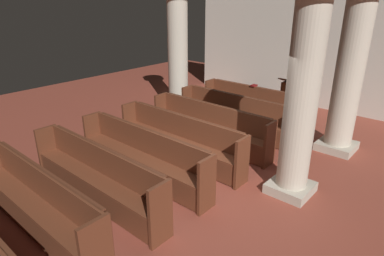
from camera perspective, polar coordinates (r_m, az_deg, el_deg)
name	(u,v)px	position (r m, az deg, el deg)	size (l,w,h in m)	color
ground_plane	(210,183)	(6.53, 3.08, -9.47)	(19.20, 19.20, 0.00)	brown
back_wall	(338,37)	(11.11, 23.74, 14.16)	(10.00, 0.16, 4.50)	beige
pew_row_0	(255,104)	(9.59, 10.84, 4.01)	(3.30, 0.46, 0.99)	brown
pew_row_1	(234,114)	(8.73, 7.30, 2.47)	(3.30, 0.46, 0.99)	brown
pew_row_2	(209,125)	(7.93, 3.02, 0.59)	(3.30, 0.47, 0.99)	brown
pew_row_3	(179,138)	(7.19, -2.17, -1.69)	(3.30, 0.46, 0.99)	brown
pew_row_4	(143,154)	(6.54, -8.49, -4.45)	(3.30, 0.46, 0.99)	brown
pew_row_5	(96,174)	(6.00, -16.14, -7.68)	(3.30, 0.47, 0.99)	brown
pew_row_6	(36,201)	(5.60, -25.23, -11.27)	(3.30, 0.46, 0.99)	brown
pillar_aisle_side	(350,69)	(8.02, 25.51, 9.10)	(0.87, 0.87, 3.68)	#B6AD9A
pillar_far_side	(178,49)	(10.17, -2.47, 13.42)	(0.87, 0.87, 3.68)	#B6AD9A
pillar_aisle_rear	(303,92)	(5.78, 18.46, 5.85)	(0.80, 0.80, 3.68)	#B6AD9A
lectern	(286,98)	(10.66, 15.82, 4.98)	(0.48, 0.45, 1.08)	brown
hymn_book	(254,85)	(9.70, 10.59, 7.20)	(0.14, 0.19, 0.04)	maroon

